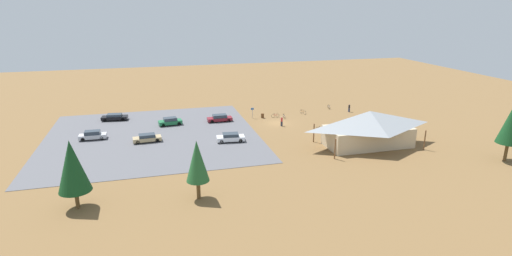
{
  "coord_description": "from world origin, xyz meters",
  "views": [
    {
      "loc": [
        22.83,
        69.04,
        21.4
      ],
      "look_at": [
        5.73,
        5.63,
        1.2
      ],
      "focal_mm": 28.21,
      "sensor_mm": 36.0,
      "label": 1
    }
  ],
  "objects_px": {
    "lot_sign": "(252,111)",
    "car_tan_near_entry": "(147,138)",
    "pine_far_east": "(197,161)",
    "bicycle_purple_near_sign": "(320,129)",
    "car_maroon_end_stall": "(220,118)",
    "car_white_by_curb": "(231,137)",
    "bicycle_orange_yard_left": "(303,112)",
    "pine_center": "(72,166)",
    "pine_mideast": "(512,124)",
    "bicycle_red_near_porch": "(275,116)",
    "bike_pavilion": "(369,127)",
    "car_silver_mid_lot": "(93,135)",
    "car_green_far_end": "(170,121)",
    "car_black_aisle_side": "(115,117)",
    "bicycle_silver_lone_west": "(329,107)",
    "bicycle_white_back_row": "(284,116)",
    "visitor_at_bikes": "(349,108)",
    "bicycle_green_front_row": "(352,123)",
    "bicycle_black_lone_east": "(346,127)",
    "trash_bin": "(262,116)",
    "visitor_near_lot": "(370,117)",
    "visitor_crossing_yard": "(282,121)"
  },
  "relations": [
    {
      "from": "lot_sign",
      "to": "car_tan_near_entry",
      "type": "xyz_separation_m",
      "value": [
        20.11,
        9.42,
        -0.71
      ]
    },
    {
      "from": "pine_far_east",
      "to": "bicycle_purple_near_sign",
      "type": "height_order",
      "value": "pine_far_east"
    },
    {
      "from": "pine_far_east",
      "to": "car_maroon_end_stall",
      "type": "distance_m",
      "value": 32.04
    },
    {
      "from": "lot_sign",
      "to": "car_white_by_curb",
      "type": "bearing_deg",
      "value": 61.34
    },
    {
      "from": "lot_sign",
      "to": "bicycle_orange_yard_left",
      "type": "distance_m",
      "value": 10.86
    },
    {
      "from": "pine_center",
      "to": "bicycle_purple_near_sign",
      "type": "height_order",
      "value": "pine_center"
    },
    {
      "from": "pine_mideast",
      "to": "bicycle_red_near_porch",
      "type": "distance_m",
      "value": 39.63
    },
    {
      "from": "bike_pavilion",
      "to": "bicycle_red_near_porch",
      "type": "height_order",
      "value": "bike_pavilion"
    },
    {
      "from": "car_silver_mid_lot",
      "to": "car_maroon_end_stall",
      "type": "bearing_deg",
      "value": -167.19
    },
    {
      "from": "bicycle_orange_yard_left",
      "to": "car_green_far_end",
      "type": "bearing_deg",
      "value": 2.54
    },
    {
      "from": "lot_sign",
      "to": "car_black_aisle_side",
      "type": "height_order",
      "value": "lot_sign"
    },
    {
      "from": "pine_mideast",
      "to": "car_black_aisle_side",
      "type": "relative_size",
      "value": 1.7
    },
    {
      "from": "car_white_by_curb",
      "to": "car_green_far_end",
      "type": "bearing_deg",
      "value": -53.63
    },
    {
      "from": "bicycle_silver_lone_west",
      "to": "car_maroon_end_stall",
      "type": "height_order",
      "value": "car_maroon_end_stall"
    },
    {
      "from": "car_maroon_end_stall",
      "to": "car_green_far_end",
      "type": "relative_size",
      "value": 1.07
    },
    {
      "from": "bicycle_white_back_row",
      "to": "car_black_aisle_side",
      "type": "bearing_deg",
      "value": -12.26
    },
    {
      "from": "pine_center",
      "to": "bicycle_purple_near_sign",
      "type": "relative_size",
      "value": 6.27
    },
    {
      "from": "visitor_at_bikes",
      "to": "pine_far_east",
      "type": "bearing_deg",
      "value": 41.29
    },
    {
      "from": "car_white_by_curb",
      "to": "bicycle_silver_lone_west",
      "type": "bearing_deg",
      "value": -147.43
    },
    {
      "from": "bicycle_white_back_row",
      "to": "car_silver_mid_lot",
      "type": "relative_size",
      "value": 0.38
    },
    {
      "from": "bicycle_white_back_row",
      "to": "visitor_at_bikes",
      "type": "relative_size",
      "value": 0.97
    },
    {
      "from": "bicycle_green_front_row",
      "to": "car_tan_near_entry",
      "type": "height_order",
      "value": "car_tan_near_entry"
    },
    {
      "from": "bicycle_black_lone_east",
      "to": "car_green_far_end",
      "type": "distance_m",
      "value": 32.19
    },
    {
      "from": "pine_mideast",
      "to": "trash_bin",
      "type": "bearing_deg",
      "value": -48.64
    },
    {
      "from": "bicycle_purple_near_sign",
      "to": "visitor_near_lot",
      "type": "relative_size",
      "value": 0.76
    },
    {
      "from": "bicycle_orange_yard_left",
      "to": "bicycle_red_near_porch",
      "type": "height_order",
      "value": "bicycle_red_near_porch"
    },
    {
      "from": "pine_far_east",
      "to": "pine_center",
      "type": "distance_m",
      "value": 13.17
    },
    {
      "from": "visitor_crossing_yard",
      "to": "bike_pavilion",
      "type": "bearing_deg",
      "value": 125.03
    },
    {
      "from": "pine_mideast",
      "to": "pine_center",
      "type": "xyz_separation_m",
      "value": [
        56.91,
        -0.89,
        -0.58
      ]
    },
    {
      "from": "bike_pavilion",
      "to": "visitor_crossing_yard",
      "type": "distance_m",
      "value": 16.94
    },
    {
      "from": "pine_far_east",
      "to": "bicycle_green_front_row",
      "type": "xyz_separation_m",
      "value": [
        -31.21,
        -22.1,
        -4.24
      ]
    },
    {
      "from": "bicycle_purple_near_sign",
      "to": "visitor_at_bikes",
      "type": "xyz_separation_m",
      "value": [
        -11.07,
        -10.53,
        0.55
      ]
    },
    {
      "from": "car_white_by_curb",
      "to": "bicycle_white_back_row",
      "type": "bearing_deg",
      "value": -139.36
    },
    {
      "from": "bicycle_white_back_row",
      "to": "visitor_near_lot",
      "type": "height_order",
      "value": "visitor_near_lot"
    },
    {
      "from": "bicycle_green_front_row",
      "to": "car_green_far_end",
      "type": "height_order",
      "value": "car_green_far_end"
    },
    {
      "from": "trash_bin",
      "to": "bicycle_red_near_porch",
      "type": "bearing_deg",
      "value": 173.17
    },
    {
      "from": "car_silver_mid_lot",
      "to": "bicycle_silver_lone_west",
      "type": "bearing_deg",
      "value": -169.34
    },
    {
      "from": "car_maroon_end_stall",
      "to": "car_black_aisle_side",
      "type": "bearing_deg",
      "value": -17.38
    },
    {
      "from": "pine_center",
      "to": "bicycle_green_front_row",
      "type": "relative_size",
      "value": 4.82
    },
    {
      "from": "bicycle_orange_yard_left",
      "to": "bicycle_silver_lone_west",
      "type": "relative_size",
      "value": 0.96
    },
    {
      "from": "trash_bin",
      "to": "visitor_at_bikes",
      "type": "distance_m",
      "value": 18.67
    },
    {
      "from": "bicycle_white_back_row",
      "to": "car_white_by_curb",
      "type": "relative_size",
      "value": 0.36
    },
    {
      "from": "bicycle_green_front_row",
      "to": "visitor_at_bikes",
      "type": "xyz_separation_m",
      "value": [
        -4.04,
        -8.85,
        0.53
      ]
    },
    {
      "from": "lot_sign",
      "to": "car_maroon_end_stall",
      "type": "relative_size",
      "value": 0.47
    },
    {
      "from": "bicycle_green_front_row",
      "to": "car_green_far_end",
      "type": "distance_m",
      "value": 33.64
    },
    {
      "from": "pine_far_east",
      "to": "car_green_far_end",
      "type": "distance_m",
      "value": 31.06
    },
    {
      "from": "lot_sign",
      "to": "bicycle_white_back_row",
      "type": "height_order",
      "value": "lot_sign"
    },
    {
      "from": "bicycle_black_lone_east",
      "to": "visitor_crossing_yard",
      "type": "distance_m",
      "value": 11.67
    },
    {
      "from": "bicycle_white_back_row",
      "to": "visitor_at_bikes",
      "type": "height_order",
      "value": "visitor_at_bikes"
    },
    {
      "from": "pine_mideast",
      "to": "visitor_crossing_yard",
      "type": "height_order",
      "value": "pine_mideast"
    }
  ]
}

